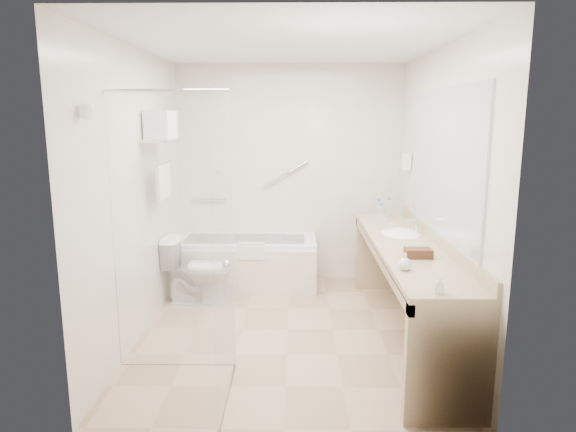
{
  "coord_description": "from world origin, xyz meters",
  "views": [
    {
      "loc": [
        0.07,
        -4.42,
        1.92
      ],
      "look_at": [
        0.0,
        0.3,
        1.0
      ],
      "focal_mm": 32.0,
      "sensor_mm": 36.0,
      "label": 1
    }
  ],
  "objects_px": {
    "bathtub": "(246,262)",
    "amenity_basket": "(418,253)",
    "toilet": "(197,270)",
    "vanity_counter": "(406,267)",
    "water_bottle_left": "(378,209)"
  },
  "relations": [
    {
      "from": "amenity_basket",
      "to": "water_bottle_left",
      "type": "bearing_deg",
      "value": 92.52
    },
    {
      "from": "bathtub",
      "to": "vanity_counter",
      "type": "distance_m",
      "value": 2.09
    },
    {
      "from": "bathtub",
      "to": "vanity_counter",
      "type": "relative_size",
      "value": 0.59
    },
    {
      "from": "vanity_counter",
      "to": "amenity_basket",
      "type": "height_order",
      "value": "vanity_counter"
    },
    {
      "from": "toilet",
      "to": "water_bottle_left",
      "type": "height_order",
      "value": "water_bottle_left"
    },
    {
      "from": "amenity_basket",
      "to": "water_bottle_left",
      "type": "xyz_separation_m",
      "value": [
        -0.07,
        1.54,
        0.06
      ]
    },
    {
      "from": "bathtub",
      "to": "water_bottle_left",
      "type": "height_order",
      "value": "water_bottle_left"
    },
    {
      "from": "bathtub",
      "to": "toilet",
      "type": "xyz_separation_m",
      "value": [
        -0.45,
        -0.54,
        0.07
      ]
    },
    {
      "from": "bathtub",
      "to": "toilet",
      "type": "bearing_deg",
      "value": -129.87
    },
    {
      "from": "toilet",
      "to": "amenity_basket",
      "type": "distance_m",
      "value": 2.41
    },
    {
      "from": "bathtub",
      "to": "vanity_counter",
      "type": "height_order",
      "value": "vanity_counter"
    },
    {
      "from": "bathtub",
      "to": "amenity_basket",
      "type": "height_order",
      "value": "amenity_basket"
    },
    {
      "from": "bathtub",
      "to": "toilet",
      "type": "height_order",
      "value": "toilet"
    },
    {
      "from": "vanity_counter",
      "to": "toilet",
      "type": "distance_m",
      "value": 2.17
    },
    {
      "from": "amenity_basket",
      "to": "water_bottle_left",
      "type": "distance_m",
      "value": 1.54
    }
  ]
}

